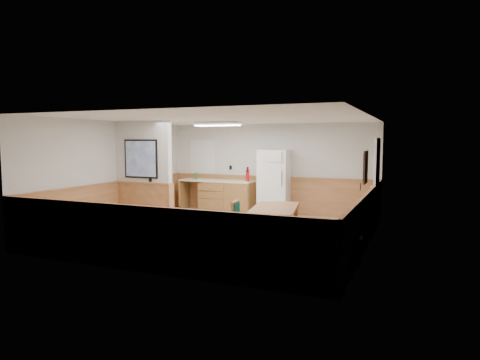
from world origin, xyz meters
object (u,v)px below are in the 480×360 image
at_px(dining_table, 275,212).
at_px(soap_bottle, 196,176).
at_px(fire_extinguisher, 248,175).
at_px(dining_bench, 352,235).
at_px(dining_chair, 240,219).
at_px(refrigerator, 274,183).

distance_m(dining_table, soap_bottle, 4.81).
distance_m(dining_table, fire_extinguisher, 3.75).
bearing_deg(soap_bottle, dining_bench, -33.58).
height_order(dining_table, soap_bottle, soap_bottle).
xyz_separation_m(dining_table, soap_bottle, (-3.50, 3.27, 0.35)).
bearing_deg(dining_chair, refrigerator, 91.22).
height_order(refrigerator, soap_bottle, refrigerator).
bearing_deg(fire_extinguisher, dining_table, -57.09).
bearing_deg(refrigerator, dining_chair, -86.43).
bearing_deg(soap_bottle, fire_extinguisher, -1.40).
bearing_deg(dining_chair, dining_table, 7.78).
distance_m(dining_bench, soap_bottle, 6.02).
distance_m(dining_chair, fire_extinguisher, 3.64).
relative_size(refrigerator, fire_extinguisher, 4.43).
height_order(refrigerator, dining_table, refrigerator).
bearing_deg(fire_extinguisher, dining_chair, -67.63).
xyz_separation_m(dining_bench, soap_bottle, (-4.98, 3.31, 0.66)).
bearing_deg(refrigerator, dining_table, -74.75).
bearing_deg(soap_bottle, dining_table, -43.08).
height_order(refrigerator, dining_bench, refrigerator).
bearing_deg(dining_table, refrigerator, 97.93).
xyz_separation_m(dining_table, dining_bench, (1.48, -0.03, -0.31)).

